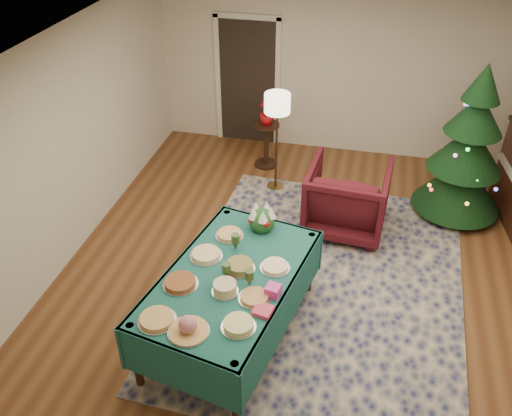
% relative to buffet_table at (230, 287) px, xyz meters
% --- Properties ---
extents(room_shell, '(7.00, 7.00, 7.00)m').
position_rel_buffet_table_xyz_m(room_shell, '(0.71, 0.89, 0.69)').
color(room_shell, '#593319').
rests_on(room_shell, ground).
extents(doorway, '(1.08, 0.04, 2.16)m').
position_rel_buffet_table_xyz_m(doorway, '(-0.89, 4.38, 0.44)').
color(doorway, black).
rests_on(doorway, ground).
extents(rug, '(3.38, 4.33, 0.02)m').
position_rel_buffet_table_xyz_m(rug, '(0.83, 1.00, -0.65)').
color(rug, '#131C49').
rests_on(rug, ground).
extents(buffet_table, '(1.62, 2.31, 0.82)m').
position_rel_buffet_table_xyz_m(buffet_table, '(0.00, 0.00, 0.00)').
color(buffet_table, black).
rests_on(buffet_table, ground).
extents(platter_0, '(0.35, 0.35, 0.05)m').
position_rel_buffet_table_xyz_m(platter_0, '(-0.47, -0.74, 0.19)').
color(platter_0, silver).
rests_on(platter_0, buffet_table).
extents(platter_1, '(0.37, 0.37, 0.18)m').
position_rel_buffet_table_xyz_m(platter_1, '(-0.16, -0.80, 0.23)').
color(platter_1, silver).
rests_on(platter_1, buffet_table).
extents(platter_2, '(0.31, 0.31, 0.07)m').
position_rel_buffet_table_xyz_m(platter_2, '(0.25, -0.65, 0.19)').
color(platter_2, silver).
rests_on(platter_2, buffet_table).
extents(platter_3, '(0.35, 0.35, 0.06)m').
position_rel_buffet_table_xyz_m(platter_3, '(-0.43, -0.24, 0.19)').
color(platter_3, silver).
rests_on(platter_3, buffet_table).
extents(platter_4, '(0.26, 0.26, 0.11)m').
position_rel_buffet_table_xyz_m(platter_4, '(0.02, -0.24, 0.22)').
color(platter_4, silver).
rests_on(platter_4, buffet_table).
extents(platter_5, '(0.31, 0.31, 0.05)m').
position_rel_buffet_table_xyz_m(platter_5, '(0.31, -0.27, 0.18)').
color(platter_5, silver).
rests_on(platter_5, buffet_table).
extents(platter_6, '(0.34, 0.34, 0.06)m').
position_rel_buffet_table_xyz_m(platter_6, '(-0.31, 0.22, 0.19)').
color(platter_6, silver).
rests_on(platter_6, buffet_table).
extents(platter_7, '(0.31, 0.31, 0.08)m').
position_rel_buffet_table_xyz_m(platter_7, '(0.07, 0.11, 0.20)').
color(platter_7, silver).
rests_on(platter_7, buffet_table).
extents(platter_8, '(0.31, 0.31, 0.05)m').
position_rel_buffet_table_xyz_m(platter_8, '(0.41, 0.20, 0.18)').
color(platter_8, silver).
rests_on(platter_8, buffet_table).
extents(platter_9, '(0.31, 0.31, 0.05)m').
position_rel_buffet_table_xyz_m(platter_9, '(-0.17, 0.61, 0.18)').
color(platter_9, silver).
rests_on(platter_9, buffet_table).
extents(goblet_0, '(0.09, 0.09, 0.19)m').
position_rel_buffet_table_xyz_m(goblet_0, '(-0.05, 0.40, 0.26)').
color(goblet_0, '#2D471E').
rests_on(goblet_0, buffet_table).
extents(goblet_1, '(0.09, 0.09, 0.19)m').
position_rel_buffet_table_xyz_m(goblet_1, '(0.22, -0.11, 0.26)').
color(goblet_1, '#2D471E').
rests_on(goblet_1, buffet_table).
extents(goblet_2, '(0.09, 0.09, 0.19)m').
position_rel_buffet_table_xyz_m(goblet_2, '(-0.02, -0.06, 0.26)').
color(goblet_2, '#2D471E').
rests_on(goblet_2, buffet_table).
extents(napkin_stack, '(0.19, 0.19, 0.04)m').
position_rel_buffet_table_xyz_m(napkin_stack, '(0.42, -0.42, 0.18)').
color(napkin_stack, '#E03E5C').
rests_on(napkin_stack, buffet_table).
extents(gift_box, '(0.15, 0.15, 0.11)m').
position_rel_buffet_table_xyz_m(gift_box, '(0.47, -0.18, 0.22)').
color(gift_box, '#E53FAD').
rests_on(gift_box, buffet_table).
extents(centerpiece, '(0.30, 0.30, 0.34)m').
position_rel_buffet_table_xyz_m(centerpiece, '(0.14, 0.81, 0.31)').
color(centerpiece, '#1E4C1E').
rests_on(centerpiece, buffet_table).
extents(armchair, '(1.08, 1.02, 1.04)m').
position_rel_buffet_table_xyz_m(armchair, '(0.98, 2.17, -0.14)').
color(armchair, '#440E15').
rests_on(armchair, ground).
extents(floor_lamp, '(0.36, 0.36, 1.49)m').
position_rel_buffet_table_xyz_m(floor_lamp, '(-0.12, 2.96, 0.61)').
color(floor_lamp, '#A57F3F').
rests_on(floor_lamp, ground).
extents(side_table, '(0.40, 0.40, 0.72)m').
position_rel_buffet_table_xyz_m(side_table, '(-0.40, 3.58, -0.31)').
color(side_table, black).
rests_on(side_table, ground).
extents(potted_plant, '(0.22, 0.40, 0.22)m').
position_rel_buffet_table_xyz_m(potted_plant, '(-0.40, 3.58, 0.17)').
color(potted_plant, '#AF0C11').
rests_on(potted_plant, side_table).
extents(christmas_tree, '(1.50, 1.50, 2.15)m').
position_rel_buffet_table_xyz_m(christmas_tree, '(2.44, 2.90, 0.31)').
color(christmas_tree, black).
rests_on(christmas_tree, ground).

